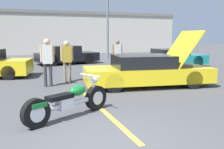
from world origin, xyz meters
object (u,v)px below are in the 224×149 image
light_pole (108,0)px  motorcycle (69,102)px  parked_car_right_row (172,58)px  parked_car_mid_right_row (67,55)px  spectator_far_lot (117,53)px  spectator_midground (67,58)px  show_car_hood_open (147,71)px  spectator_near_motorcycle (47,58)px

light_pole → motorcycle: size_ratio=3.99×
motorcycle → parked_car_right_row: bearing=15.4°
parked_car_right_row → parked_car_mid_right_row: bearing=147.0°
light_pole → spectator_far_lot: (-2.19, -7.71, -3.75)m
motorcycle → spectator_midground: bearing=51.9°
show_car_hood_open → light_pole: bearing=86.4°
light_pole → spectator_far_lot: bearing=-105.9°
motorcycle → spectator_near_motorcycle: size_ratio=1.21×
parked_car_mid_right_row → spectator_far_lot: bearing=-79.0°
spectator_near_motorcycle → spectator_far_lot: 4.59m
spectator_midground → parked_car_mid_right_row: bearing=80.4°
spectator_near_motorcycle → parked_car_right_row: bearing=24.3°
parked_car_right_row → spectator_midground: 7.49m
light_pole → spectator_midground: (-5.16, -9.60, -3.73)m
parked_car_right_row → spectator_midground: spectator_midground is taller
parked_car_mid_right_row → show_car_hood_open: bearing=-89.3°
spectator_near_motorcycle → spectator_midground: spectator_near_motorcycle is taller
motorcycle → spectator_midground: size_ratio=1.28×
parked_car_mid_right_row → light_pole: bearing=26.0°
light_pole → spectator_near_motorcycle: size_ratio=4.84×
light_pole → show_car_hood_open: size_ratio=1.75×
motorcycle → spectator_far_lot: spectator_far_lot is taller
light_pole → spectator_far_lot: 8.85m
light_pole → spectator_midground: bearing=-118.3°
light_pole → parked_car_mid_right_row: light_pole is taller
light_pole → motorcycle: 15.96m
show_car_hood_open → parked_car_right_row: show_car_hood_open is taller
parked_car_mid_right_row → spectator_midground: bearing=-109.7°
parked_car_right_row → parked_car_mid_right_row: 6.93m
motorcycle → show_car_hood_open: (3.52, 2.72, 0.20)m
parked_car_mid_right_row → spectator_midground: (-1.13, -6.65, 0.43)m
spectator_far_lot → show_car_hood_open: bearing=-93.4°
show_car_hood_open → spectator_near_motorcycle: size_ratio=2.76×
show_car_hood_open → spectator_far_lot: size_ratio=2.97×
motorcycle → parked_car_mid_right_row: (1.90, 11.22, 0.20)m
show_car_hood_open → spectator_midground: 3.33m
light_pole → spectator_midground: size_ratio=5.11×
motorcycle → light_pole: bearing=38.8°
light_pole → spectator_near_motorcycle: bearing=-120.3°
light_pole → spectator_near_motorcycle: 12.45m
light_pole → motorcycle: light_pole is taller
parked_car_mid_right_row → spectator_midground: 6.76m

